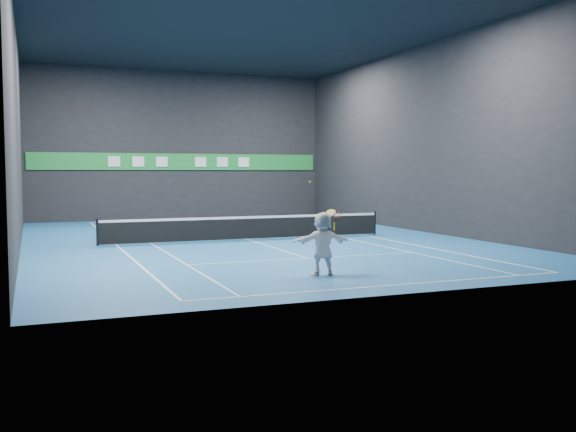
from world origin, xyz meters
name	(u,v)px	position (x,y,z in m)	size (l,w,h in m)	color
ground	(248,240)	(0.00, 0.00, 0.00)	(26.00, 26.00, 0.00)	#1A5892
ceiling	(247,26)	(0.00, 0.00, 9.00)	(26.00, 26.00, 0.00)	black
wall_back	(181,145)	(0.00, 13.00, 4.50)	(18.00, 0.10, 9.00)	black
wall_front	(420,104)	(0.00, -13.00, 4.50)	(18.00, 0.10, 9.00)	black
wall_left	(17,129)	(-9.00, 0.00, 4.50)	(0.10, 26.00, 9.00)	black
wall_right	(427,138)	(9.00, 0.00, 4.50)	(0.10, 26.00, 9.00)	black
baseline_near	(393,285)	(0.00, -11.89, 0.00)	(10.98, 0.08, 0.01)	white
baseline_far	(186,220)	(0.00, 11.89, 0.00)	(10.98, 0.08, 0.01)	white
sideline_doubles_left	(116,245)	(-5.49, 0.00, 0.00)	(0.08, 23.78, 0.01)	white
sideline_doubles_right	(361,235)	(5.49, 0.00, 0.00)	(0.08, 23.78, 0.01)	white
sideline_singles_left	(151,243)	(-4.11, 0.00, 0.00)	(0.06, 23.78, 0.01)	white
sideline_singles_right	(334,236)	(4.11, 0.00, 0.00)	(0.06, 23.78, 0.01)	white
service_line_near	(308,258)	(0.00, -6.40, 0.00)	(8.23, 0.06, 0.01)	white
service_line_far	(209,227)	(0.00, 6.40, 0.00)	(8.23, 0.06, 0.01)	white
center_service_line	(248,239)	(0.00, 0.00, 0.00)	(0.06, 12.80, 0.01)	white
player	(323,243)	(-0.99, -9.72, 0.89)	(1.66, 0.53, 1.79)	white
tennis_ball	(310,182)	(-1.29, -9.52, 2.63)	(0.07, 0.07, 0.07)	#E6F929
tennis_net	(248,227)	(0.00, 0.00, 0.54)	(12.50, 0.10, 1.07)	black
sponsor_banner	(181,162)	(0.00, 12.93, 3.50)	(17.64, 0.11, 1.00)	#1F8E37
tennis_racket	(335,215)	(-0.60, -9.68, 1.68)	(0.52, 0.32, 0.63)	red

